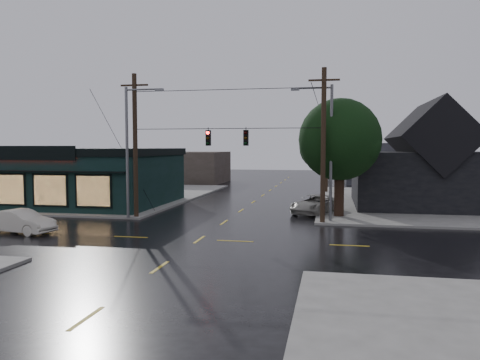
% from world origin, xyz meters
% --- Properties ---
extents(ground_plane, '(160.00, 160.00, 0.00)m').
position_xyz_m(ground_plane, '(0.00, 0.00, 0.00)').
color(ground_plane, black).
extents(sidewalk_nw, '(28.00, 28.00, 0.15)m').
position_xyz_m(sidewalk_nw, '(-20.00, 20.00, 0.07)').
color(sidewalk_nw, slate).
rests_on(sidewalk_nw, ground).
extents(sidewalk_ne, '(28.00, 28.00, 0.15)m').
position_xyz_m(sidewalk_ne, '(20.00, 20.00, 0.07)').
color(sidewalk_ne, slate).
rests_on(sidewalk_ne, ground).
extents(pizza_shop, '(16.30, 12.34, 4.90)m').
position_xyz_m(pizza_shop, '(-15.00, 12.94, 2.56)').
color(pizza_shop, black).
rests_on(pizza_shop, ground).
extents(ne_building, '(12.60, 11.60, 8.75)m').
position_xyz_m(ne_building, '(15.00, 17.00, 4.47)').
color(ne_building, black).
rests_on(ne_building, ground).
extents(corner_tree, '(5.82, 5.82, 8.35)m').
position_xyz_m(corner_tree, '(7.60, 9.53, 5.56)').
color(corner_tree, black).
rests_on(corner_tree, ground).
extents(utility_pole_nw, '(2.00, 0.32, 10.15)m').
position_xyz_m(utility_pole_nw, '(-6.50, 6.50, 0.00)').
color(utility_pole_nw, black).
rests_on(utility_pole_nw, ground).
extents(utility_pole_ne, '(2.00, 0.32, 10.15)m').
position_xyz_m(utility_pole_ne, '(6.50, 6.50, 0.00)').
color(utility_pole_ne, black).
rests_on(utility_pole_ne, ground).
extents(utility_pole_far_a, '(2.00, 0.32, 9.65)m').
position_xyz_m(utility_pole_far_a, '(6.50, 28.00, 0.00)').
color(utility_pole_far_a, black).
rests_on(utility_pole_far_a, ground).
extents(utility_pole_far_b, '(2.00, 0.32, 9.15)m').
position_xyz_m(utility_pole_far_b, '(6.50, 48.00, 0.00)').
color(utility_pole_far_b, black).
rests_on(utility_pole_far_b, ground).
extents(utility_pole_far_c, '(2.00, 0.32, 9.15)m').
position_xyz_m(utility_pole_far_c, '(6.50, 68.00, 0.00)').
color(utility_pole_far_c, black).
rests_on(utility_pole_far_c, ground).
extents(span_signal_assembly, '(13.00, 0.48, 1.23)m').
position_xyz_m(span_signal_assembly, '(0.10, 6.50, 5.70)').
color(span_signal_assembly, black).
rests_on(span_signal_assembly, ground).
extents(streetlight_nw, '(5.40, 0.30, 9.15)m').
position_xyz_m(streetlight_nw, '(-6.80, 5.80, 0.00)').
color(streetlight_nw, slate).
rests_on(streetlight_nw, ground).
extents(streetlight_ne, '(5.40, 0.30, 9.15)m').
position_xyz_m(streetlight_ne, '(7.00, 7.20, 0.00)').
color(streetlight_ne, slate).
rests_on(streetlight_ne, ground).
extents(bg_building_west, '(12.00, 10.00, 4.40)m').
position_xyz_m(bg_building_west, '(-14.00, 40.00, 2.20)').
color(bg_building_west, '#3A322A').
rests_on(bg_building_west, ground).
extents(bg_building_east, '(14.00, 12.00, 5.60)m').
position_xyz_m(bg_building_east, '(16.00, 45.00, 2.80)').
color(bg_building_east, '#27272C').
rests_on(bg_building_east, ground).
extents(sedan_cream, '(4.43, 2.22, 1.39)m').
position_xyz_m(sedan_cream, '(-10.78, -0.19, 0.70)').
color(sedan_cream, beige).
rests_on(sedan_cream, ground).
extents(suv_silver, '(4.09, 5.61, 1.42)m').
position_xyz_m(suv_silver, '(5.85, 11.37, 0.71)').
color(suv_silver, '#9B988F').
rests_on(suv_silver, ground).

